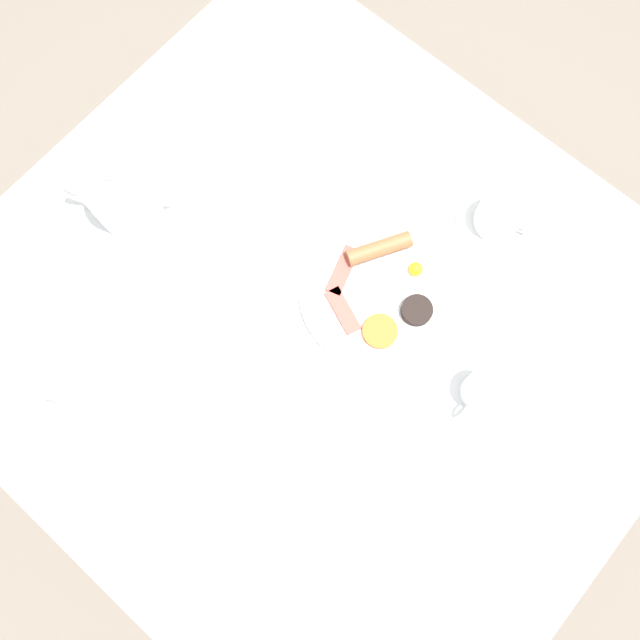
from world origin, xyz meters
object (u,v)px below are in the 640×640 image
Objects in this scene: breakfast_plate at (381,290)px; teacup_with_saucer_left at (498,218)px; creamer_jug at (483,390)px; fork_by_plate at (162,423)px; spoon_for_tea at (452,531)px; teapot_near at (120,194)px; water_glass_tall at (46,423)px; napkin_folded at (275,58)px.

teacup_with_saucer_left reaches higher than breakfast_plate.
creamer_jug reaches higher than fork_by_plate.
spoon_for_tea is (0.20, 0.10, -0.03)m from creamer_jug.
breakfast_plate is 1.56× the size of teapot_near.
teacup_with_saucer_left is (-0.41, 0.51, -0.03)m from teapot_near.
teacup_with_saucer_left is at bearing 157.09° from water_glass_tall.
teapot_near is 1.02× the size of fork_by_plate.
napkin_folded is (-0.23, -0.45, -0.01)m from breakfast_plate.
fork_by_plate and spoon_for_tea have the same top height.
water_glass_tall is 0.66m from spoon_for_tea.
napkin_folded is at bearing -153.16° from fork_by_plate.
spoon_for_tea is (0.46, 0.27, -0.02)m from teacup_with_saucer_left.
water_glass_tall is 0.17m from fork_by_plate.
breakfast_plate is at bearing -124.24° from spoon_for_tea.
teapot_near is at bearing -68.44° from breakfast_plate.
fork_by_plate is at bearing -73.88° from teapot_near.
spoon_for_tea is (-0.18, 0.47, 0.00)m from fork_by_plate.
fork_by_plate is 0.50m from spoon_for_tea.
breakfast_plate is 3.07× the size of creamer_jug.
fork_by_plate is at bearing 26.84° from napkin_folded.
teapot_near reaches higher than teacup_with_saucer_left.
water_glass_tall is 0.58× the size of napkin_folded.
water_glass_tall is (0.75, -0.32, 0.04)m from teacup_with_saucer_left.
spoon_for_tea is at bearing 59.93° from napkin_folded.
fork_by_plate is (0.64, -0.20, -0.02)m from teacup_with_saucer_left.
creamer_jug is at bearing 82.93° from breakfast_plate.
water_glass_tall is at bearing -44.39° from creamer_jug.
spoon_for_tea is at bearing 26.72° from creamer_jug.
teacup_with_saucer_left is 0.31m from creamer_jug.
teapot_near is at bearing -77.96° from creamer_jug.
teacup_with_saucer_left reaches higher than spoon_for_tea.
teapot_near is 0.78m from spoon_for_tea.
spoon_for_tea is (0.46, 0.79, -0.00)m from napkin_folded.
napkin_folded is (0.01, -0.52, -0.02)m from teacup_with_saucer_left.
breakfast_plate is 1.72× the size of spoon_for_tea.
creamer_jug is at bearing 136.33° from fork_by_plate.
breakfast_plate reaches higher than fork_by_plate.
creamer_jug is 0.53m from fork_by_plate.
breakfast_plate is 2.08× the size of water_glass_tall.
fork_by_plate is at bearing -68.77° from spoon_for_tea.
fork_by_plate is at bearing -17.18° from breakfast_plate.
fork_by_plate is at bearing -43.67° from creamer_jug.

